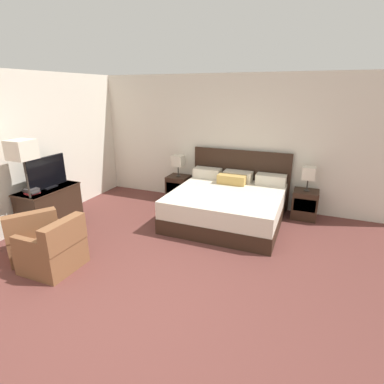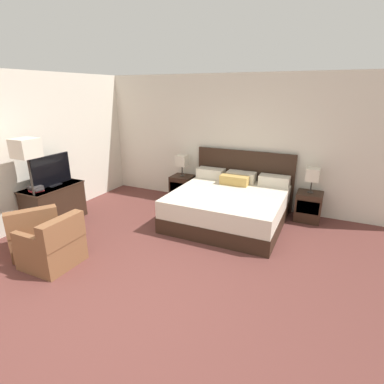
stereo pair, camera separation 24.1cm
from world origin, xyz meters
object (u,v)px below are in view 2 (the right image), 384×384
(table_lamp_right, at_px, (313,175))
(armchair_by_window, at_px, (34,234))
(book_small_top, at_px, (35,187))
(armchair_companion, at_px, (53,247))
(bed, at_px, (229,205))
(table_lamp_left, at_px, (182,161))
(nightstand_right, at_px, (308,207))
(dresser, at_px, (54,204))
(floor_lamp, at_px, (27,154))
(tv, at_px, (51,171))
(nightstand_left, at_px, (182,188))
(book_red_cover, at_px, (36,191))
(book_blue_cover, at_px, (36,189))

(table_lamp_right, distance_m, armchair_by_window, 4.82)
(book_small_top, xyz_separation_m, armchair_companion, (1.18, -0.74, -0.50))
(bed, xyz_separation_m, table_lamp_left, (-1.35, 0.69, 0.57))
(nightstand_right, relative_size, dresser, 0.52)
(armchair_companion, bearing_deg, floor_lamp, 150.50)
(table_lamp_right, xyz_separation_m, tv, (-4.28, -2.08, 0.09))
(nightstand_left, height_order, floor_lamp, floor_lamp)
(table_lamp_right, relative_size, tv, 0.57)
(tv, bearing_deg, book_red_cover, -87.33)
(book_blue_cover, relative_size, floor_lamp, 0.15)
(tv, height_order, book_small_top, tv)
(nightstand_right, bearing_deg, nightstand_left, 180.00)
(table_lamp_right, relative_size, armchair_by_window, 0.49)
(book_blue_cover, height_order, book_small_top, book_small_top)
(table_lamp_left, xyz_separation_m, armchair_by_window, (-1.00, -3.03, -0.61))
(table_lamp_left, height_order, book_red_cover, table_lamp_left)
(table_lamp_left, bearing_deg, nightstand_right, -0.03)
(table_lamp_right, xyz_separation_m, armchair_by_window, (-3.69, -3.03, -0.61))
(book_small_top, bearing_deg, book_red_cover, 0.00)
(nightstand_left, relative_size, book_blue_cover, 2.21)
(bed, bearing_deg, table_lamp_left, 152.94)
(nightstand_right, xyz_separation_m, table_lamp_left, (-2.69, 0.00, 0.62))
(book_blue_cover, xyz_separation_m, armchair_by_window, (0.58, -0.58, -0.47))
(armchair_by_window, distance_m, armchair_companion, 0.61)
(armchair_by_window, xyz_separation_m, floor_lamp, (-0.43, 0.42, 1.12))
(nightstand_right, xyz_separation_m, floor_lamp, (-4.13, -2.61, 1.13))
(bed, relative_size, nightstand_right, 3.71)
(nightstand_left, distance_m, book_blue_cover, 2.95)
(tv, relative_size, floor_lamp, 0.50)
(table_lamp_left, bearing_deg, nightstand_left, -90.00)
(table_lamp_left, relative_size, table_lamp_right, 1.00)
(armchair_by_window, height_order, armchair_companion, same)
(table_lamp_right, xyz_separation_m, book_blue_cover, (-4.27, -2.45, -0.14))
(table_lamp_right, bearing_deg, book_red_cover, -150.13)
(book_blue_cover, bearing_deg, book_small_top, 180.00)
(book_red_cover, height_order, book_blue_cover, book_blue_cover)
(table_lamp_left, bearing_deg, dresser, -126.87)
(dresser, xyz_separation_m, armchair_companion, (1.18, -1.06, -0.08))
(tv, bearing_deg, table_lamp_right, 25.91)
(tv, relative_size, armchair_companion, 1.08)
(table_lamp_left, relative_size, armchair_by_window, 0.49)
(dresser, distance_m, armchair_companion, 1.59)
(bed, bearing_deg, table_lamp_right, 27.04)
(tv, bearing_deg, book_small_top, -89.29)
(table_lamp_right, xyz_separation_m, dresser, (-4.29, -2.12, -0.53))
(dresser, distance_m, book_blue_cover, 0.51)
(book_small_top, distance_m, armchair_companion, 1.48)
(dresser, bearing_deg, floor_lamp, -71.64)
(table_lamp_left, xyz_separation_m, dresser, (-1.59, -2.12, -0.53))
(book_red_cover, height_order, armchair_companion, armchair_companion)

